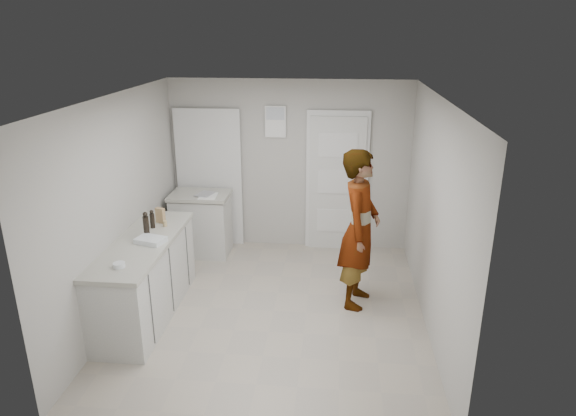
# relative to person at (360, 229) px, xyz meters

# --- Properties ---
(ground) EXTENTS (4.00, 4.00, 0.00)m
(ground) POSITION_rel_person_xyz_m (-0.98, -0.32, -0.95)
(ground) COLOR #ADA291
(ground) RESTS_ON ground
(room_shell) EXTENTS (4.00, 4.00, 4.00)m
(room_shell) POSITION_rel_person_xyz_m (-1.15, 1.63, 0.07)
(room_shell) COLOR #ADA9A3
(room_shell) RESTS_ON ground
(main_counter) EXTENTS (0.64, 1.96, 0.93)m
(main_counter) POSITION_rel_person_xyz_m (-2.43, -0.52, -0.53)
(main_counter) COLOR silver
(main_counter) RESTS_ON ground
(side_counter) EXTENTS (0.84, 0.61, 0.93)m
(side_counter) POSITION_rel_person_xyz_m (-2.23, 1.23, -0.52)
(side_counter) COLOR silver
(side_counter) RESTS_ON ground
(person) EXTENTS (0.60, 0.78, 1.91)m
(person) POSITION_rel_person_xyz_m (0.00, 0.00, 0.00)
(person) COLOR silver
(person) RESTS_ON ground
(cake_mix_box) EXTENTS (0.13, 0.09, 0.19)m
(cake_mix_box) POSITION_rel_person_xyz_m (-2.40, 0.06, 0.07)
(cake_mix_box) COLOR #A68253
(cake_mix_box) RESTS_ON main_counter
(spice_jar) EXTENTS (0.05, 0.05, 0.07)m
(spice_jar) POSITION_rel_person_xyz_m (-2.31, -0.05, 0.01)
(spice_jar) COLOR tan
(spice_jar) RESTS_ON main_counter
(oil_cruet_a) EXTENTS (0.06, 0.06, 0.22)m
(oil_cruet_a) POSITION_rel_person_xyz_m (-2.44, -0.11, 0.08)
(oil_cruet_a) COLOR black
(oil_cruet_a) RESTS_ON main_counter
(oil_cruet_b) EXTENTS (0.07, 0.07, 0.30)m
(oil_cruet_b) POSITION_rel_person_xyz_m (-2.41, -0.39, 0.11)
(oil_cruet_b) COLOR black
(oil_cruet_b) RESTS_ON main_counter
(baking_dish) EXTENTS (0.36, 0.29, 0.05)m
(baking_dish) POSITION_rel_person_xyz_m (-2.31, -0.54, -0.00)
(baking_dish) COLOR silver
(baking_dish) RESTS_ON main_counter
(egg_bowl) EXTENTS (0.12, 0.12, 0.05)m
(egg_bowl) POSITION_rel_person_xyz_m (-2.41, -1.18, -0.01)
(egg_bowl) COLOR silver
(egg_bowl) RESTS_ON main_counter
(papers) EXTENTS (0.26, 0.32, 0.01)m
(papers) POSITION_rel_person_xyz_m (-2.08, 1.12, -0.02)
(papers) COLOR white
(papers) RESTS_ON side_counter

